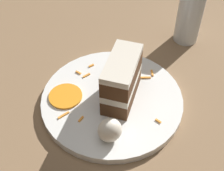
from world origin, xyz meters
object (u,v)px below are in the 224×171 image
Objects in this scene: cake_slice at (122,80)px; drinking_glass at (189,20)px; orange_garnish at (66,96)px; cream_dollop at (110,130)px; plate at (112,100)px.

cake_slice is 0.94× the size of drinking_glass.
cake_slice is at bearing -19.62° from orange_garnish.
cream_dollop is 0.14m from orange_garnish.
cream_dollop is at bearing 93.97° from cake_slice.
drinking_glass is (0.24, 0.15, -0.01)m from cake_slice.
cream_dollop reaches higher than plate.
cake_slice is 0.28m from drinking_glass.
drinking_glass reaches higher than plate.
cake_slice is 1.80× the size of orange_garnish.
drinking_glass is at bearing 29.57° from plate.
drinking_glass reaches higher than cake_slice.
cream_dollop is at bearing -140.70° from drinking_glass.
orange_garnish is at bearing 16.57° from cake_slice.
drinking_glass is (0.29, 0.24, 0.02)m from cream_dollop.
drinking_glass is (0.35, 0.11, 0.04)m from orange_garnish.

